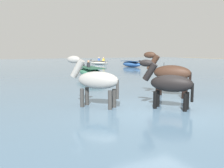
# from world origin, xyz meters

# --- Properties ---
(ground_plane) EXTENTS (120.00, 120.00, 0.00)m
(ground_plane) POSITION_xyz_m (0.00, 0.00, 0.00)
(ground_plane) COLOR #756B56
(water_surface) EXTENTS (90.00, 90.00, 0.36)m
(water_surface) POSITION_xyz_m (0.00, 10.00, 0.18)
(water_surface) COLOR slate
(water_surface) RESTS_ON ground
(horse_lead_grey) EXTENTS (1.43, 1.65, 2.03)m
(horse_lead_grey) POSITION_xyz_m (-1.59, 1.48, 1.20)
(horse_lead_grey) COLOR gray
(horse_lead_grey) RESTS_ON ground
(horse_trailing_black) EXTENTS (1.29, 1.59, 1.91)m
(horse_trailing_black) POSITION_xyz_m (0.33, 0.15, 1.13)
(horse_trailing_black) COLOR black
(horse_trailing_black) RESTS_ON ground
(horse_flank_dark_bay) EXTENTS (1.36, 1.85, 2.15)m
(horse_flank_dark_bay) POSITION_xyz_m (1.82, 1.85, 1.27)
(horse_flank_dark_bay) COLOR #382319
(horse_flank_dark_bay) RESTS_ON ground
(boat_mid_channel) EXTENTS (2.16, 2.64, 0.98)m
(boat_mid_channel) POSITION_xyz_m (10.05, 25.76, 0.63)
(boat_mid_channel) COLOR #B2AD9E
(boat_mid_channel) RESTS_ON water_surface
(boat_near_port) EXTENTS (1.29, 3.23, 0.81)m
(boat_near_port) POSITION_xyz_m (10.96, 18.98, 0.70)
(boat_near_port) COLOR #28518E
(boat_near_port) RESTS_ON water_surface
(boat_distant_west) EXTENTS (1.63, 3.80, 1.17)m
(boat_distant_west) POSITION_xyz_m (2.13, 10.52, 0.71)
(boat_distant_west) COLOR #337556
(boat_distant_west) RESTS_ON water_surface
(channel_buoy) EXTENTS (0.40, 0.40, 0.91)m
(channel_buoy) POSITION_xyz_m (8.38, 10.15, 0.57)
(channel_buoy) COLOR #E54C1E
(channel_buoy) RESTS_ON water_surface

